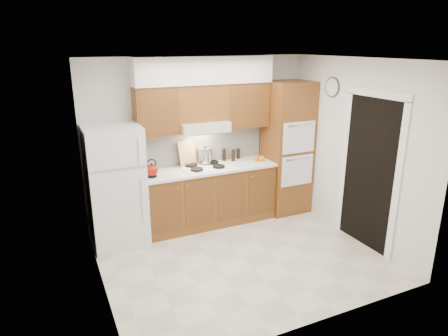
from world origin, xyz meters
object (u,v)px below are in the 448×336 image
(oven_cabinet, at_px, (287,148))
(stock_pot, at_px, (205,155))
(kettle, at_px, (152,171))
(fridge, at_px, (116,186))

(oven_cabinet, height_order, stock_pot, oven_cabinet)
(stock_pot, bearing_deg, kettle, -163.67)
(fridge, bearing_deg, kettle, -5.12)
(stock_pot, bearing_deg, fridge, -171.03)
(fridge, height_order, oven_cabinet, oven_cabinet)
(fridge, xyz_separation_m, kettle, (0.51, -0.05, 0.18))
(fridge, distance_m, kettle, 0.54)
(oven_cabinet, height_order, kettle, oven_cabinet)
(kettle, distance_m, stock_pot, 0.98)
(kettle, relative_size, stock_pot, 0.78)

